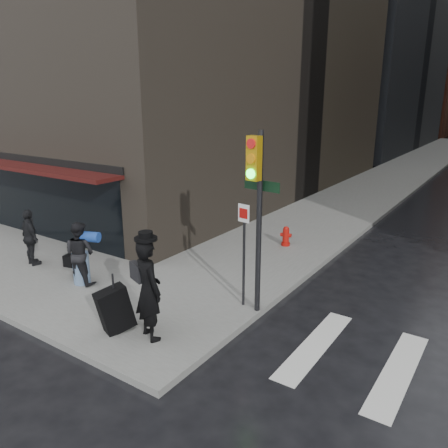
{
  "coord_description": "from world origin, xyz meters",
  "views": [
    {
      "loc": [
        6.34,
        -6.46,
        4.79
      ],
      "look_at": [
        -0.45,
        3.52,
        1.3
      ],
      "focal_mm": 35.0,
      "sensor_mm": 36.0,
      "label": 1
    }
  ],
  "objects_px": {
    "man_overcoat": "(141,292)",
    "traffic_light": "(256,199)",
    "man_greycoat": "(30,238)",
    "fire_hydrant": "(286,237)",
    "man_jeans": "(80,253)"
  },
  "relations": [
    {
      "from": "man_overcoat",
      "to": "man_jeans",
      "type": "distance_m",
      "value": 3.33
    },
    {
      "from": "man_overcoat",
      "to": "man_greycoat",
      "type": "bearing_deg",
      "value": 9.73
    },
    {
      "from": "traffic_light",
      "to": "man_greycoat",
      "type": "bearing_deg",
      "value": -163.77
    },
    {
      "from": "man_greycoat",
      "to": "fire_hydrant",
      "type": "xyz_separation_m",
      "value": [
        5.28,
        5.66,
        -0.53
      ]
    },
    {
      "from": "man_overcoat",
      "to": "traffic_light",
      "type": "height_order",
      "value": "traffic_light"
    },
    {
      "from": "man_overcoat",
      "to": "traffic_light",
      "type": "distance_m",
      "value": 3.02
    },
    {
      "from": "man_overcoat",
      "to": "man_jeans",
      "type": "relative_size",
      "value": 1.37
    },
    {
      "from": "fire_hydrant",
      "to": "man_jeans",
      "type": "bearing_deg",
      "value": -117.88
    },
    {
      "from": "man_jeans",
      "to": "traffic_light",
      "type": "relative_size",
      "value": 0.41
    },
    {
      "from": "traffic_light",
      "to": "fire_hydrant",
      "type": "height_order",
      "value": "traffic_light"
    },
    {
      "from": "traffic_light",
      "to": "man_overcoat",
      "type": "bearing_deg",
      "value": -114.04
    },
    {
      "from": "man_overcoat",
      "to": "traffic_light",
      "type": "bearing_deg",
      "value": -100.09
    },
    {
      "from": "traffic_light",
      "to": "fire_hydrant",
      "type": "bearing_deg",
      "value": 114.64
    },
    {
      "from": "man_jeans",
      "to": "man_greycoat",
      "type": "relative_size",
      "value": 1.02
    },
    {
      "from": "man_greycoat",
      "to": "traffic_light",
      "type": "distance_m",
      "value": 7.05
    }
  ]
}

